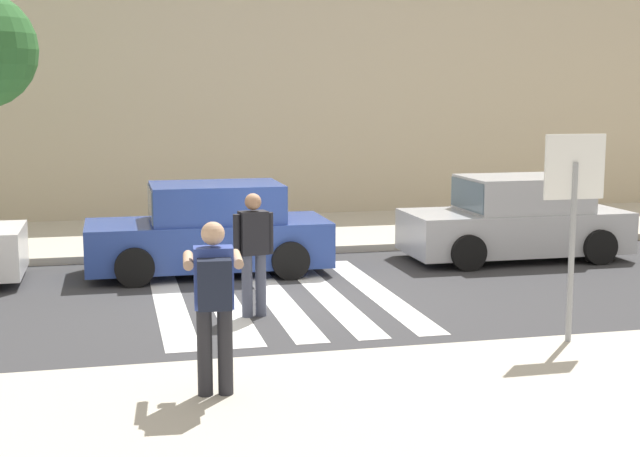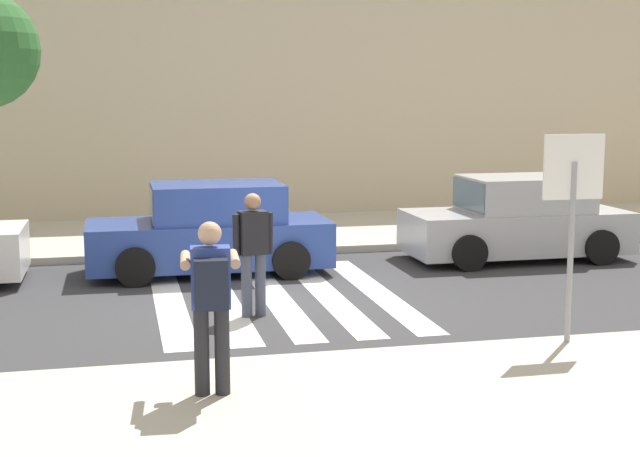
% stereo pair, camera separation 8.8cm
% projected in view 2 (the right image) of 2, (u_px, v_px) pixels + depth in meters
% --- Properties ---
extents(ground_plane, '(120.00, 120.00, 0.00)m').
position_uv_depth(ground_plane, '(278.00, 300.00, 13.36)').
color(ground_plane, '#38383A').
extents(sidewalk_far, '(60.00, 4.80, 0.14)m').
position_uv_depth(sidewalk_far, '(229.00, 234.00, 19.13)').
color(sidewalk_far, beige).
rests_on(sidewalk_far, ground).
extents(building_facade_far, '(56.00, 4.00, 5.47)m').
position_uv_depth(building_facade_far, '(206.00, 106.00, 22.97)').
color(building_facade_far, beige).
rests_on(building_facade_far, ground).
extents(crosswalk_stripe_0, '(0.44, 5.20, 0.01)m').
position_uv_depth(crosswalk_stripe_0, '(170.00, 302.00, 13.20)').
color(crosswalk_stripe_0, silver).
rests_on(crosswalk_stripe_0, ground).
extents(crosswalk_stripe_1, '(0.44, 5.20, 0.01)m').
position_uv_depth(crosswalk_stripe_1, '(223.00, 300.00, 13.38)').
color(crosswalk_stripe_1, silver).
rests_on(crosswalk_stripe_1, ground).
extents(crosswalk_stripe_2, '(0.44, 5.20, 0.01)m').
position_uv_depth(crosswalk_stripe_2, '(276.00, 297.00, 13.55)').
color(crosswalk_stripe_2, silver).
rests_on(crosswalk_stripe_2, ground).
extents(crosswalk_stripe_3, '(0.44, 5.20, 0.01)m').
position_uv_depth(crosswalk_stripe_3, '(327.00, 294.00, 13.73)').
color(crosswalk_stripe_3, silver).
rests_on(crosswalk_stripe_3, ground).
extents(crosswalk_stripe_4, '(0.44, 5.20, 0.01)m').
position_uv_depth(crosswalk_stripe_4, '(377.00, 292.00, 13.90)').
color(crosswalk_stripe_4, silver).
rests_on(crosswalk_stripe_4, ground).
extents(stop_sign, '(0.76, 0.08, 2.47)m').
position_uv_depth(stop_sign, '(573.00, 192.00, 10.39)').
color(stop_sign, gray).
rests_on(stop_sign, sidewalk_near).
extents(photographer_with_backpack, '(0.62, 0.87, 1.72)m').
position_uv_depth(photographer_with_backpack, '(211.00, 293.00, 8.61)').
color(photographer_with_backpack, '#232328').
rests_on(photographer_with_backpack, sidewalk_near).
extents(pedestrian_crossing, '(0.57, 0.31, 1.72)m').
position_uv_depth(pedestrian_crossing, '(253.00, 247.00, 12.26)').
color(pedestrian_crossing, '#474C60').
rests_on(pedestrian_crossing, ground).
extents(parked_car_blue, '(4.10, 1.92, 1.55)m').
position_uv_depth(parked_car_blue, '(211.00, 231.00, 15.30)').
color(parked_car_blue, '#284293').
rests_on(parked_car_blue, ground).
extents(parked_car_silver, '(4.10, 1.92, 1.55)m').
position_uv_depth(parked_car_silver, '(518.00, 221.00, 16.56)').
color(parked_car_silver, '#B7BABF').
rests_on(parked_car_silver, ground).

